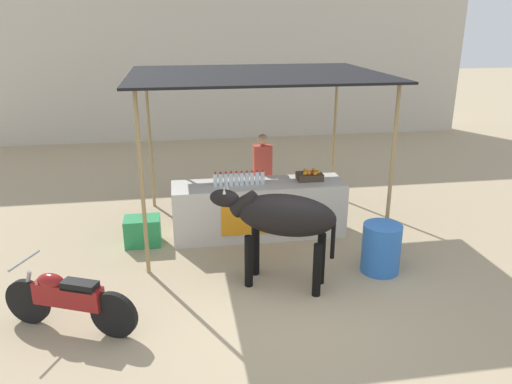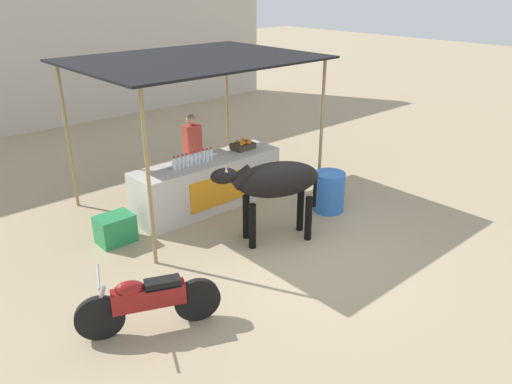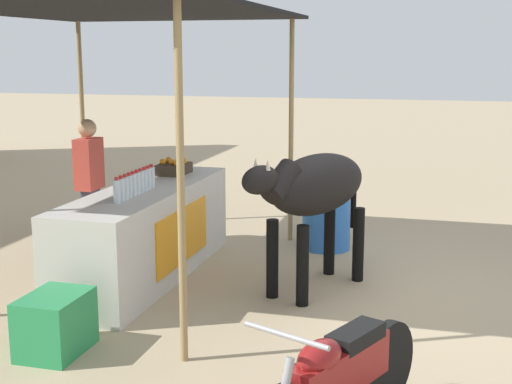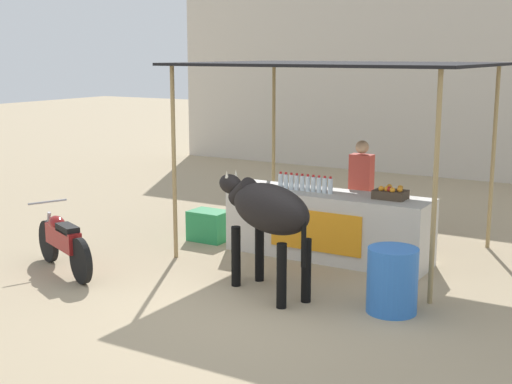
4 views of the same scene
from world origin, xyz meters
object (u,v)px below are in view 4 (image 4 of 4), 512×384
object	(u,v)px
vendor_behind_counter	(361,193)
stall_counter	(327,225)
motorcycle_parked	(63,241)
cooler_box	(209,226)
water_barrel	(392,280)
cow	(267,211)
fruit_crate	(390,193)

from	to	relation	value
vendor_behind_counter	stall_counter	bearing A→B (deg)	-104.50
motorcycle_parked	cooler_box	bearing A→B (deg)	72.07
stall_counter	vendor_behind_counter	xyz separation A→B (m)	(0.19, 0.75, 0.37)
cooler_box	vendor_behind_counter	bearing A→B (deg)	21.01
vendor_behind_counter	water_barrel	bearing A→B (deg)	-59.69
cooler_box	water_barrel	distance (m)	3.94
vendor_behind_counter	cow	size ratio (longest dim) A/B	0.91
water_barrel	motorcycle_parked	xyz separation A→B (m)	(-4.39, -0.82, 0.05)
water_barrel	fruit_crate	bearing A→B (deg)	111.80
fruit_crate	motorcycle_parked	world-z (taller)	fruit_crate
fruit_crate	cooler_box	distance (m)	3.05
cow	vendor_behind_counter	bearing A→B (deg)	86.09
water_barrel	vendor_behind_counter	bearing A→B (deg)	120.31
fruit_crate	vendor_behind_counter	size ratio (longest dim) A/B	0.27
fruit_crate	cooler_box	bearing A→B (deg)	-177.14
cooler_box	stall_counter	bearing A→B (deg)	2.76
cooler_box	cow	world-z (taller)	cow
stall_counter	vendor_behind_counter	size ratio (longest dim) A/B	1.82
water_barrel	cooler_box	bearing A→B (deg)	156.77
cooler_box	cow	xyz separation A→B (m)	(2.04, -1.68, 0.79)
fruit_crate	vendor_behind_counter	bearing A→B (deg)	135.88
motorcycle_parked	cow	bearing A→B (deg)	13.77
fruit_crate	water_barrel	bearing A→B (deg)	-68.20
fruit_crate	stall_counter	bearing A→B (deg)	-176.90
fruit_crate	cooler_box	xyz separation A→B (m)	(-2.94, -0.15, -0.79)
fruit_crate	motorcycle_parked	bearing A→B (deg)	-145.79
fruit_crate	motorcycle_parked	size ratio (longest dim) A/B	0.26
vendor_behind_counter	cooler_box	world-z (taller)	vendor_behind_counter
vendor_behind_counter	water_barrel	distance (m)	2.82
water_barrel	cow	distance (m)	1.71
water_barrel	motorcycle_parked	world-z (taller)	motorcycle_parked
fruit_crate	motorcycle_parked	xyz separation A→B (m)	(-3.71, -2.52, -0.61)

